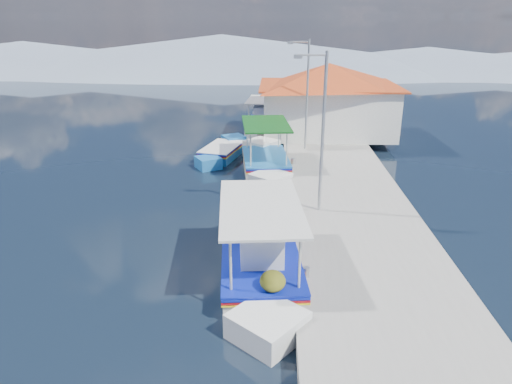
{
  "coord_description": "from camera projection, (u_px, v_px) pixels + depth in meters",
  "views": [
    {
      "loc": [
        2.79,
        -14.7,
        7.6
      ],
      "look_at": [
        2.14,
        1.77,
        1.3
      ],
      "focal_mm": 32.26,
      "sensor_mm": 36.0,
      "label": 1
    }
  ],
  "objects": [
    {
      "name": "caique_blue_hull",
      "position": [
        222.0,
        153.0,
        26.43
      ],
      "size": [
        2.65,
        5.62,
        1.03
      ],
      "rotation": [
        0.0,
        0.0,
        0.25
      ],
      "color": "#1C63A8",
      "rests_on": "ground"
    },
    {
      "name": "ground",
      "position": [
        195.0,
        242.0,
        16.54
      ],
      "size": [
        160.0,
        160.0,
        0.0
      ],
      "primitive_type": "plane",
      "color": "black",
      "rests_on": "ground"
    },
    {
      "name": "main_caique",
      "position": [
        261.0,
        261.0,
        14.25
      ],
      "size": [
        2.83,
        8.11,
        2.68
      ],
      "rotation": [
        0.0,
        0.0,
        -0.09
      ],
      "color": "white",
      "rests_on": "ground"
    },
    {
      "name": "caique_far",
      "position": [
        263.0,
        124.0,
        32.83
      ],
      "size": [
        2.36,
        6.94,
        2.43
      ],
      "rotation": [
        0.0,
        0.0,
        0.07
      ],
      "color": "white",
      "rests_on": "ground"
    },
    {
      "name": "bollards",
      "position": [
        295.0,
        179.0,
        21.06
      ],
      "size": [
        0.2,
        17.2,
        0.3
      ],
      "color": "#A5A8AD",
      "rests_on": "quay"
    },
    {
      "name": "lamp_post_near",
      "position": [
        321.0,
        126.0,
        16.86
      ],
      "size": [
        1.21,
        0.14,
        6.0
      ],
      "color": "#A5A8AD",
      "rests_on": "quay"
    },
    {
      "name": "harbor_building",
      "position": [
        328.0,
        97.0,
        29.32
      ],
      "size": [
        10.49,
        10.49,
        4.4
      ],
      "color": "white",
      "rests_on": "quay"
    },
    {
      "name": "quay",
      "position": [
        339.0,
        182.0,
        21.83
      ],
      "size": [
        5.0,
        44.0,
        0.5
      ],
      "primitive_type": "cube",
      "color": "#98958E",
      "rests_on": "ground"
    },
    {
      "name": "caique_green_canopy",
      "position": [
        266.0,
        163.0,
        24.16
      ],
      "size": [
        2.75,
        7.51,
        2.82
      ],
      "rotation": [
        0.0,
        0.0,
        -0.11
      ],
      "color": "white",
      "rests_on": "ground"
    },
    {
      "name": "lamp_post_far",
      "position": [
        306.0,
        89.0,
        25.26
      ],
      "size": [
        1.21,
        0.14,
        6.0
      ],
      "color": "#A5A8AD",
      "rests_on": "quay"
    },
    {
      "name": "mountain_ridge",
      "position": [
        300.0,
        57.0,
        67.83
      ],
      "size": [
        171.4,
        96.0,
        5.5
      ],
      "color": "gray",
      "rests_on": "ground"
    }
  ]
}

